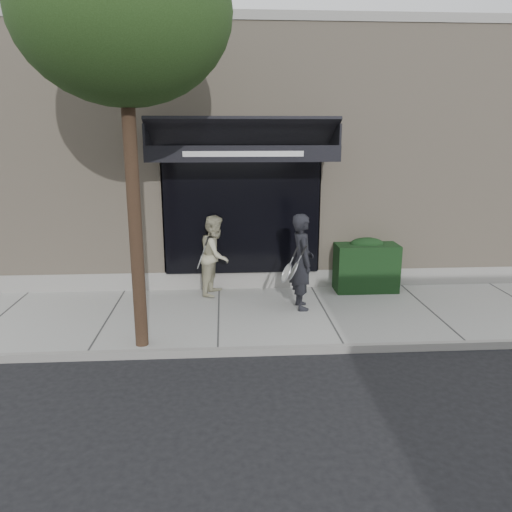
{
  "coord_description": "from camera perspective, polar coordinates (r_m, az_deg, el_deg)",
  "views": [
    {
      "loc": [
        -1.87,
        -8.74,
        3.42
      ],
      "look_at": [
        -1.26,
        0.6,
        1.06
      ],
      "focal_mm": 35.0,
      "sensor_mm": 36.0,
      "label": 1
    }
  ],
  "objects": [
    {
      "name": "pedestrian_back",
      "position": [
        10.24,
        -4.65,
        0.11
      ],
      "size": [
        0.84,
        0.95,
        1.65
      ],
      "color": "#C0BB9A",
      "rests_on": "sidewalk"
    },
    {
      "name": "building_facade",
      "position": [
        13.84,
        4.11,
        11.27
      ],
      "size": [
        14.3,
        8.04,
        5.64
      ],
      "color": "tan",
      "rests_on": "ground"
    },
    {
      "name": "pedestrian_front",
      "position": [
        9.39,
        5.26,
        -0.66
      ],
      "size": [
        0.69,
        0.89,
        1.82
      ],
      "color": "black",
      "rests_on": "sidewalk"
    },
    {
      "name": "street_tree",
      "position": [
        7.72,
        -15.03,
        25.35
      ],
      "size": [
        3.0,
        3.0,
        6.28
      ],
      "color": "black",
      "rests_on": "ground"
    },
    {
      "name": "curb",
      "position": [
        8.15,
        10.06,
        -10.36
      ],
      "size": [
        20.0,
        0.1,
        0.14
      ],
      "primitive_type": "cube",
      "color": "gray",
      "rests_on": "ground"
    },
    {
      "name": "sidewalk",
      "position": [
        9.55,
        7.88,
        -6.6
      ],
      "size": [
        20.0,
        3.0,
        0.12
      ],
      "primitive_type": "cube",
      "color": "#9D9C98",
      "rests_on": "ground"
    },
    {
      "name": "hedge",
      "position": [
        10.78,
        12.41,
        -1.04
      ],
      "size": [
        1.3,
        0.7,
        1.14
      ],
      "color": "black",
      "rests_on": "sidewalk"
    },
    {
      "name": "ground",
      "position": [
        9.57,
        7.87,
        -6.94
      ],
      "size": [
        80.0,
        80.0,
        0.0
      ],
      "primitive_type": "plane",
      "color": "black",
      "rests_on": "ground"
    }
  ]
}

